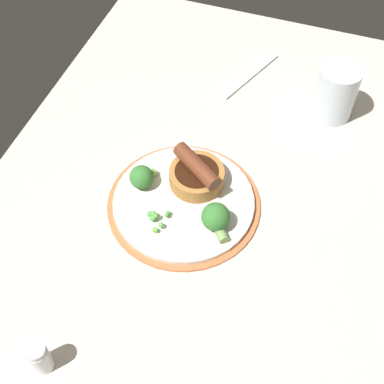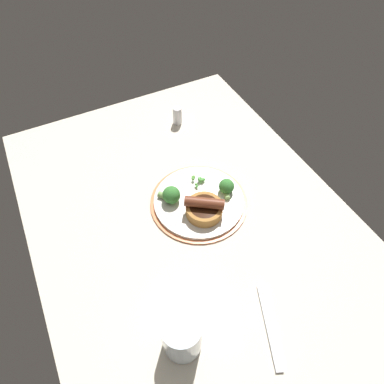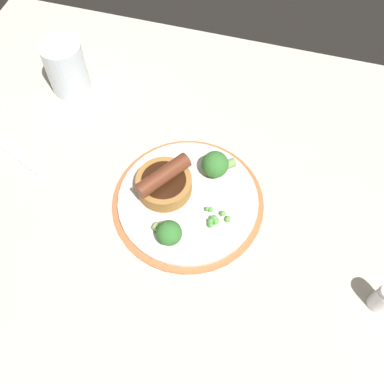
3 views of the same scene
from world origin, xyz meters
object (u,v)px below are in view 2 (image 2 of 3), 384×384
Objects in this scene: drinking_glass at (182,336)px; salt_shaker at (177,116)px; pea_pile at (199,180)px; broccoli_floret_far at (171,195)px; fork at (269,326)px; broccoli_floret_near at (227,187)px; sausage_pudding at (204,208)px; dinner_plate at (199,201)px.

drinking_glass is 70.26cm from salt_shaker.
salt_shaker reaches higher than pea_pile.
broccoli_floret_far reaches higher than fork.
broccoli_floret_far is (4.14, 14.74, 0.28)cm from broccoli_floret_near.
sausage_pudding is 1.68× the size of broccoli_floret_far.
pea_pile is 28.04cm from salt_shaker.
pea_pile is 43.21cm from drinking_glass.
pea_pile is at bearing -26.72° from dinner_plate.
fork is (-36.12, 1.97, -0.27)cm from dinner_plate.
salt_shaker is (27.28, -6.44, 0.69)cm from pea_pile.
broccoli_floret_near reaches higher than fork.
drinking_glass is at bearing -91.98° from sausage_pudding.
broccoli_floret_near is at bearing 56.17° from sausage_pudding.
drinking_glass reaches higher than broccoli_floret_far.
drinking_glass reaches higher than pea_pile.
broccoli_floret_far is (7.71, 5.94, 0.16)cm from sausage_pudding.
sausage_pudding is at bearing 160.15° from pea_pile.
dinner_plate is 1.48× the size of fork.
fork is at bearing -32.76° from broccoli_floret_far.
dinner_plate is at bearing 153.28° from pea_pile.
broccoli_floret_far reaches higher than salt_shaker.
sausage_pudding is 2.15× the size of pea_pile.
drinking_glass is (-36.54, 22.85, 3.18)cm from pea_pile.
broccoli_floret_far is 39.74cm from fork.
pea_pile is 0.42× the size of drinking_glass.
pea_pile is 10.04cm from broccoli_floret_far.
sausage_pudding is at bearing -36.06° from drinking_glass.
sausage_pudding is 32.62cm from drinking_glass.
sausage_pudding is 38.84cm from salt_shaker.
drinking_glass reaches higher than sausage_pudding.
drinking_glass is at bearing 147.98° from pea_pile.
broccoli_floret_near is 33.95cm from salt_shaker.
dinner_plate is 6.59cm from pea_pile.
pea_pile is 42.13cm from fork.
dinner_plate is at bearing -32.94° from drinking_glass.
broccoli_floret_near is at bearing 177.76° from salt_shaker.
drinking_glass is 1.81× the size of salt_shaker.
sausage_pudding is 9.49cm from broccoli_floret_near.
sausage_pudding is (-4.53, 0.83, 2.97)cm from dinner_plate.
drinking_glass is at bearing 157.41° from broccoli_floret_near.
broccoli_floret_near reaches higher than dinner_plate.
drinking_glass is (-30.85, 19.99, 4.92)cm from dinner_plate.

